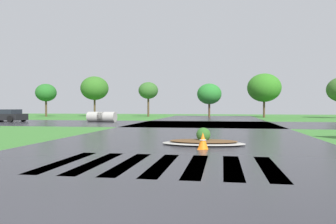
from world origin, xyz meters
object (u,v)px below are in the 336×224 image
(traffic_cone, at_px, (203,141))
(drainage_pipe_stack, at_px, (102,117))
(median_island, at_px, (203,141))
(car_silver_hatch, at_px, (6,116))

(traffic_cone, bearing_deg, drainage_pipe_stack, 120.13)
(median_island, height_order, traffic_cone, median_island)
(median_island, xyz_separation_m, traffic_cone, (0.06, -1.39, 0.16))
(median_island, xyz_separation_m, car_silver_hatch, (-20.28, 16.31, 0.45))
(drainage_pipe_stack, bearing_deg, median_island, -58.06)
(median_island, bearing_deg, car_silver_hatch, 141.19)
(car_silver_hatch, xyz_separation_m, drainage_pipe_stack, (9.50, 0.99, -0.09))
(drainage_pipe_stack, xyz_separation_m, traffic_cone, (10.84, -18.69, -0.20))
(car_silver_hatch, distance_m, traffic_cone, 26.97)
(car_silver_hatch, bearing_deg, traffic_cone, 145.02)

